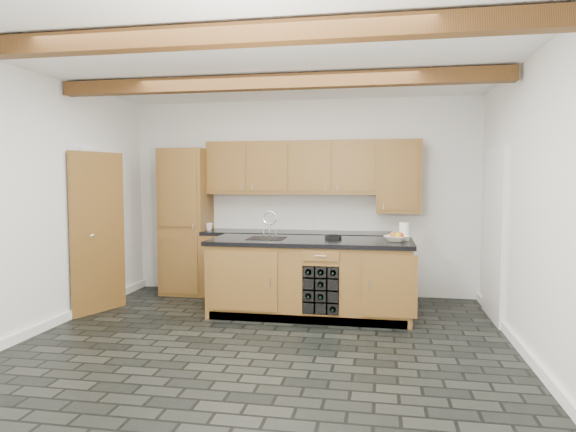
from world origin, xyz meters
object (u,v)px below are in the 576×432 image
(island, at_px, (311,277))
(paper_towel, at_px, (404,232))
(kitchen_scale, at_px, (333,237))
(fruit_bowl, at_px, (396,239))

(island, xyz_separation_m, paper_towel, (1.11, 0.11, 0.57))
(kitchen_scale, xyz_separation_m, fruit_bowl, (0.76, -0.12, 0.01))
(fruit_bowl, distance_m, paper_towel, 0.18)
(fruit_bowl, relative_size, paper_towel, 1.33)
(island, distance_m, fruit_bowl, 1.13)
(paper_towel, bearing_deg, fruit_bowl, -126.13)
(fruit_bowl, bearing_deg, island, 178.93)
(kitchen_scale, bearing_deg, island, -145.10)
(kitchen_scale, height_order, paper_towel, paper_towel)
(island, bearing_deg, paper_towel, 5.71)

